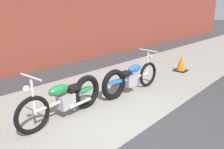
{
  "coord_description": "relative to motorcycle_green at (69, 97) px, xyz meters",
  "views": [
    {
      "loc": [
        -2.8,
        -1.9,
        2.09
      ],
      "look_at": [
        0.43,
        1.06,
        0.75
      ],
      "focal_mm": 35.13,
      "sensor_mm": 36.0,
      "label": 1
    }
  ],
  "objects": [
    {
      "name": "motorcycle_green",
      "position": [
        0.0,
        0.0,
        0.0
      ],
      "size": [
        2.01,
        0.58,
        1.03
      ],
      "rotation": [
        0.0,
        0.0,
        3.22
      ],
      "color": "black",
      "rests_on": "ground"
    },
    {
      "name": "traffic_cone",
      "position": [
        4.57,
        -0.16,
        -0.15
      ],
      "size": [
        0.4,
        0.4,
        0.55
      ],
      "color": "orange",
      "rests_on": "ground"
    },
    {
      "name": "sidewalk_slab",
      "position": [
        0.43,
        0.32,
        -0.4
      ],
      "size": [
        36.0,
        3.5,
        0.01
      ],
      "primitive_type": "cube",
      "color": "gray",
      "rests_on": "ground"
    },
    {
      "name": "ground_plane",
      "position": [
        0.43,
        -1.43,
        -0.4
      ],
      "size": [
        80.0,
        80.0,
        0.0
      ],
      "primitive_type": "plane",
      "color": "#38383A"
    },
    {
      "name": "motorcycle_blue",
      "position": [
        1.72,
        -0.12,
        0.0
      ],
      "size": [
        2.01,
        0.58,
        1.03
      ],
      "rotation": [
        0.0,
        0.0,
        -0.07
      ],
      "color": "black",
      "rests_on": "ground"
    }
  ]
}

